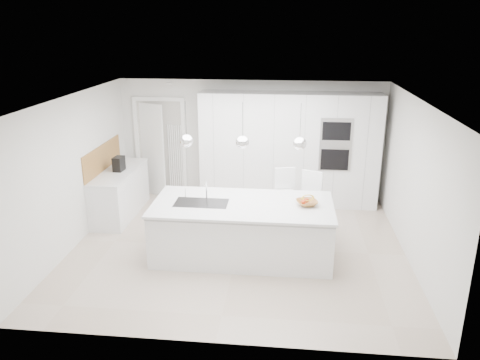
# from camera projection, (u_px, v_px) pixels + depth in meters

# --- Properties ---
(floor) EXTENTS (5.50, 5.50, 0.00)m
(floor) POSITION_uv_depth(u_px,v_px,m) (238.00, 247.00, 7.89)
(floor) COLOR #B8A593
(floor) RESTS_ON ground
(wall_back) EXTENTS (5.50, 0.00, 5.50)m
(wall_back) POSITION_uv_depth(u_px,v_px,m) (251.00, 140.00, 9.84)
(wall_back) COLOR silver
(wall_back) RESTS_ON ground
(wall_left) EXTENTS (0.00, 5.00, 5.00)m
(wall_left) POSITION_uv_depth(u_px,v_px,m) (74.00, 172.00, 7.76)
(wall_left) COLOR silver
(wall_left) RESTS_ON ground
(ceiling) EXTENTS (5.50, 5.50, 0.00)m
(ceiling) POSITION_uv_depth(u_px,v_px,m) (238.00, 99.00, 7.09)
(ceiling) COLOR white
(ceiling) RESTS_ON wall_back
(tall_cabinets) EXTENTS (3.60, 0.60, 2.30)m
(tall_cabinets) POSITION_uv_depth(u_px,v_px,m) (289.00, 149.00, 9.51)
(tall_cabinets) COLOR white
(tall_cabinets) RESTS_ON floor
(oven_stack) EXTENTS (0.62, 0.04, 1.05)m
(oven_stack) POSITION_uv_depth(u_px,v_px,m) (336.00, 145.00, 9.07)
(oven_stack) COLOR #A5A5A8
(oven_stack) RESTS_ON tall_cabinets
(doorway_frame) EXTENTS (1.11, 0.08, 2.13)m
(doorway_frame) POSITION_uv_depth(u_px,v_px,m) (161.00, 148.00, 10.08)
(doorway_frame) COLOR white
(doorway_frame) RESTS_ON floor
(hallway_door) EXTENTS (0.76, 0.38, 2.00)m
(hallway_door) POSITION_uv_depth(u_px,v_px,m) (149.00, 150.00, 10.07)
(hallway_door) COLOR white
(hallway_door) RESTS_ON floor
(radiator) EXTENTS (0.32, 0.04, 1.40)m
(radiator) POSITION_uv_depth(u_px,v_px,m) (176.00, 157.00, 10.10)
(radiator) COLOR white
(radiator) RESTS_ON floor
(left_base_cabinets) EXTENTS (0.60, 1.80, 0.86)m
(left_base_cabinets) POSITION_uv_depth(u_px,v_px,m) (120.00, 194.00, 9.12)
(left_base_cabinets) COLOR white
(left_base_cabinets) RESTS_ON floor
(left_worktop) EXTENTS (0.62, 1.82, 0.04)m
(left_worktop) POSITION_uv_depth(u_px,v_px,m) (118.00, 172.00, 8.98)
(left_worktop) COLOR silver
(left_worktop) RESTS_ON left_base_cabinets
(oak_backsplash) EXTENTS (0.02, 1.80, 0.50)m
(oak_backsplash) POSITION_uv_depth(u_px,v_px,m) (103.00, 158.00, 8.92)
(oak_backsplash) COLOR #A27642
(oak_backsplash) RESTS_ON wall_left
(island_base) EXTENTS (2.80, 1.20, 0.86)m
(island_base) POSITION_uv_depth(u_px,v_px,m) (242.00, 232.00, 7.46)
(island_base) COLOR white
(island_base) RESTS_ON floor
(island_worktop) EXTENTS (2.84, 1.40, 0.04)m
(island_worktop) POSITION_uv_depth(u_px,v_px,m) (243.00, 204.00, 7.36)
(island_worktop) COLOR silver
(island_worktop) RESTS_ON island_base
(island_sink) EXTENTS (0.84, 0.44, 0.18)m
(island_sink) POSITION_uv_depth(u_px,v_px,m) (202.00, 208.00, 7.40)
(island_sink) COLOR #3F3F42
(island_sink) RESTS_ON island_worktop
(island_tap) EXTENTS (0.02, 0.02, 0.30)m
(island_tap) POSITION_uv_depth(u_px,v_px,m) (206.00, 190.00, 7.51)
(island_tap) COLOR white
(island_tap) RESTS_ON island_worktop
(pendant_left) EXTENTS (0.20, 0.20, 0.20)m
(pendant_left) POSITION_uv_depth(u_px,v_px,m) (187.00, 141.00, 7.07)
(pendant_left) COLOR white
(pendant_left) RESTS_ON ceiling
(pendant_mid) EXTENTS (0.20, 0.20, 0.20)m
(pendant_mid) POSITION_uv_depth(u_px,v_px,m) (242.00, 142.00, 6.99)
(pendant_mid) COLOR white
(pendant_mid) RESTS_ON ceiling
(pendant_right) EXTENTS (0.20, 0.20, 0.20)m
(pendant_right) POSITION_uv_depth(u_px,v_px,m) (300.00, 144.00, 6.90)
(pendant_right) COLOR white
(pendant_right) RESTS_ON ceiling
(fruit_bowl) EXTENTS (0.41, 0.41, 0.08)m
(fruit_bowl) POSITION_uv_depth(u_px,v_px,m) (307.00, 203.00, 7.26)
(fruit_bowl) COLOR #A27642
(fruit_bowl) RESTS_ON island_worktop
(espresso_machine) EXTENTS (0.18, 0.27, 0.27)m
(espresso_machine) POSITION_uv_depth(u_px,v_px,m) (119.00, 164.00, 8.94)
(espresso_machine) COLOR black
(espresso_machine) RESTS_ON left_worktop
(bar_stool_left) EXTENTS (0.51, 0.62, 1.16)m
(bar_stool_left) POSITION_uv_depth(u_px,v_px,m) (284.00, 202.00, 8.28)
(bar_stool_left) COLOR white
(bar_stool_left) RESTS_ON floor
(bar_stool_right) EXTENTS (0.56, 0.64, 1.17)m
(bar_stool_right) POSITION_uv_depth(u_px,v_px,m) (311.00, 206.00, 8.08)
(bar_stool_right) COLOR white
(bar_stool_right) RESTS_ON floor
(apple_a) EXTENTS (0.07, 0.07, 0.07)m
(apple_a) POSITION_uv_depth(u_px,v_px,m) (304.00, 202.00, 7.22)
(apple_a) COLOR #BD3815
(apple_a) RESTS_ON fruit_bowl
(apple_b) EXTENTS (0.07, 0.07, 0.07)m
(apple_b) POSITION_uv_depth(u_px,v_px,m) (305.00, 201.00, 7.27)
(apple_b) COLOR #BD3815
(apple_b) RESTS_ON fruit_bowl
(apple_c) EXTENTS (0.07, 0.07, 0.07)m
(apple_c) POSITION_uv_depth(u_px,v_px,m) (307.00, 200.00, 7.29)
(apple_c) COLOR #BD3815
(apple_c) RESTS_ON fruit_bowl
(banana_bunch) EXTENTS (0.24, 0.17, 0.21)m
(banana_bunch) POSITION_uv_depth(u_px,v_px,m) (308.00, 198.00, 7.25)
(banana_bunch) COLOR gold
(banana_bunch) RESTS_ON fruit_bowl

